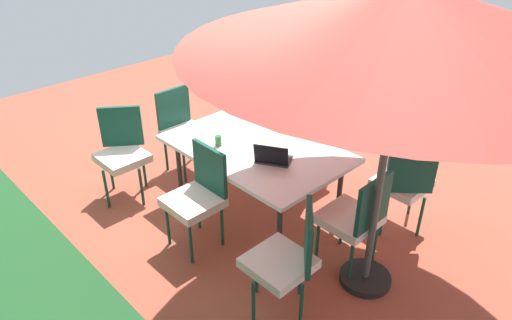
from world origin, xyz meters
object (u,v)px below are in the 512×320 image
chair_southwest (404,181)px  cup (218,141)px  patio_umbrella (406,17)px  chair_east (182,127)px  chair_northeast (122,150)px  chair_northwest (287,257)px  chair_south (306,141)px  dining_table (256,151)px  chair_north (198,194)px  laptop (273,158)px  chair_west (356,216)px

chair_southwest → cup: size_ratio=9.38×
chair_southwest → patio_umbrella: bearing=60.4°
chair_east → cup: (-0.93, 0.22, 0.26)m
chair_east → cup: 0.99m
chair_northeast → chair_northwest: bearing=-52.8°
chair_southwest → chair_northeast: bearing=-10.1°
chair_northwest → chair_southwest: same height
patio_umbrella → chair_east: patio_umbrella is taller
patio_umbrella → chair_east: (2.61, -0.02, -1.70)m
chair_northeast → chair_south: bearing=-1.4°
chair_southwest → cup: chair_southwest is taller
cup → patio_umbrella: bearing=-173.1°
chair_south → chair_northwest: bearing=124.0°
patio_umbrella → chair_east: bearing=-0.4°
dining_table → chair_southwest: chair_southwest is taller
chair_north → laptop: bearing=64.2°
chair_west → laptop: (0.87, 0.12, 0.25)m
dining_table → patio_umbrella: (-1.41, 0.04, 1.55)m
chair_northwest → chair_south: size_ratio=1.00×
chair_north → chair_northwest: 1.14m
laptop → chair_northwest: bearing=110.6°
patio_umbrella → chair_northwest: bearing=70.5°
chair_north → chair_east: same height
chair_east → cup: chair_east is taller
dining_table → chair_northwest: chair_northwest is taller
patio_umbrella → cup: size_ratio=28.26×
dining_table → cup: 0.38m
chair_northeast → chair_northwest: size_ratio=1.00×
dining_table → chair_northwest: (-1.15, 0.78, -0.15)m
chair_north → chair_south: same height
chair_southwest → chair_south: 1.18m
chair_east → chair_southwest: same height
chair_east → chair_south: same height
dining_table → chair_north: bearing=90.6°
dining_table → patio_umbrella: 2.09m
chair_north → chair_east: size_ratio=1.00×
patio_umbrella → chair_west: size_ratio=3.01×
chair_north → chair_east: 1.40m
chair_west → chair_north: bearing=-58.0°
chair_northwest → chair_west: bearing=134.3°
patio_umbrella → cup: bearing=6.9°
chair_north → chair_northwest: (-1.14, 0.04, 0.00)m
chair_northeast → chair_north: 1.21m
laptop → chair_northeast: bearing=-4.9°
patio_umbrella → laptop: (1.08, 0.05, -1.45)m
chair_south → chair_southwest: bearing=179.6°
dining_table → laptop: bearing=163.1°
patio_umbrella → chair_northeast: bearing=16.3°
chair_north → patio_umbrella: bearing=27.0°
chair_north → chair_west: same height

